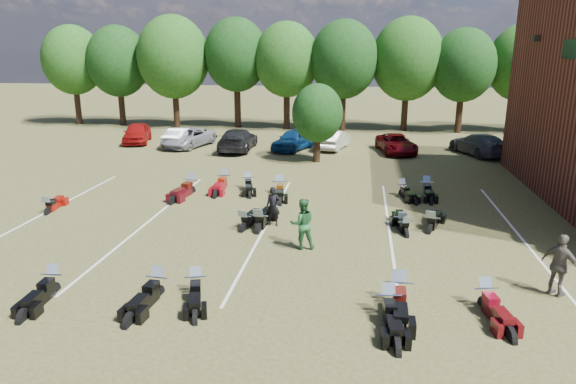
% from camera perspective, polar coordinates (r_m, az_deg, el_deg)
% --- Properties ---
extents(ground, '(160.00, 160.00, 0.00)m').
position_cam_1_polar(ground, '(18.04, 5.26, -7.39)').
color(ground, brown).
rests_on(ground, ground).
extents(car_0, '(2.89, 4.74, 1.51)m').
position_cam_1_polar(car_0, '(41.06, -16.43, 6.31)').
color(car_0, maroon).
rests_on(car_0, ground).
extents(car_1, '(1.82, 4.23, 1.36)m').
position_cam_1_polar(car_1, '(38.99, -11.70, 6.04)').
color(car_1, silver).
rests_on(car_1, ground).
extents(car_2, '(3.40, 5.28, 1.35)m').
position_cam_1_polar(car_2, '(38.47, -11.02, 5.95)').
color(car_2, gray).
rests_on(car_2, ground).
extents(car_3, '(2.24, 5.29, 1.52)m').
position_cam_1_polar(car_3, '(36.68, -5.61, 5.82)').
color(car_3, black).
rests_on(car_3, ground).
extents(car_4, '(3.18, 4.68, 1.48)m').
position_cam_1_polar(car_4, '(36.64, 0.65, 5.85)').
color(car_4, navy).
rests_on(car_4, ground).
extents(car_5, '(2.31, 4.37, 1.37)m').
position_cam_1_polar(car_5, '(37.07, 5.11, 5.82)').
color(car_5, '#9C9D98').
rests_on(car_5, ground).
extents(car_6, '(3.00, 4.92, 1.28)m').
position_cam_1_polar(car_6, '(36.41, 11.95, 5.28)').
color(car_6, '#54040A').
rests_on(car_6, ground).
extents(car_7, '(3.82, 5.43, 1.46)m').
position_cam_1_polar(car_7, '(37.25, 20.44, 5.01)').
color(car_7, '#3F3E43').
rests_on(car_7, ground).
extents(person_black, '(0.59, 0.40, 1.61)m').
position_cam_1_polar(person_black, '(20.98, -1.65, -1.61)').
color(person_black, black).
rests_on(person_black, ground).
extents(person_green, '(1.08, 0.94, 1.89)m').
position_cam_1_polar(person_green, '(18.54, 1.61, -3.54)').
color(person_green, '#24602F').
rests_on(person_green, ground).
extents(person_grey, '(1.09, 1.14, 1.91)m').
position_cam_1_polar(person_grey, '(17.07, 27.98, -7.21)').
color(person_grey, '#57514B').
rests_on(person_grey, ground).
extents(motorcycle_1, '(0.85, 2.24, 1.23)m').
position_cam_1_polar(motorcycle_1, '(17.14, -24.57, -10.16)').
color(motorcycle_1, black).
rests_on(motorcycle_1, ground).
extents(motorcycle_2, '(0.90, 2.32, 1.27)m').
position_cam_1_polar(motorcycle_2, '(15.92, -14.26, -11.15)').
color(motorcycle_2, black).
rests_on(motorcycle_2, ground).
extents(motorcycle_3, '(1.25, 2.21, 1.18)m').
position_cam_1_polar(motorcycle_3, '(15.77, -10.14, -11.16)').
color(motorcycle_3, black).
rests_on(motorcycle_3, ground).
extents(motorcycle_4, '(0.95, 2.38, 1.29)m').
position_cam_1_polar(motorcycle_4, '(14.68, 10.98, -13.38)').
color(motorcycle_4, black).
rests_on(motorcycle_4, ground).
extents(motorcycle_5, '(0.88, 2.55, 1.41)m').
position_cam_1_polar(motorcycle_5, '(15.33, 12.09, -12.12)').
color(motorcycle_5, black).
rests_on(motorcycle_5, ground).
extents(motorcycle_6, '(1.10, 2.32, 1.25)m').
position_cam_1_polar(motorcycle_6, '(15.83, 20.94, -11.93)').
color(motorcycle_6, '#480A0D').
rests_on(motorcycle_6, ground).
extents(motorcycle_7, '(0.90, 2.10, 1.14)m').
position_cam_1_polar(motorcycle_7, '(25.02, -25.06, -2.18)').
color(motorcycle_7, maroon).
rests_on(motorcycle_7, ground).
extents(motorcycle_9, '(1.08, 2.29, 1.23)m').
position_cam_1_polar(motorcycle_9, '(20.70, -4.93, -4.27)').
color(motorcycle_9, black).
rests_on(motorcycle_9, ground).
extents(motorcycle_10, '(0.97, 2.50, 1.37)m').
position_cam_1_polar(motorcycle_10, '(20.53, -3.24, -4.40)').
color(motorcycle_10, black).
rests_on(motorcycle_10, ground).
extents(motorcycle_11, '(1.01, 2.14, 1.14)m').
position_cam_1_polar(motorcycle_11, '(20.59, 12.93, -4.75)').
color(motorcycle_11, black).
rests_on(motorcycle_11, ground).
extents(motorcycle_12, '(0.70, 2.11, 1.17)m').
position_cam_1_polar(motorcycle_12, '(21.05, 12.49, -4.25)').
color(motorcycle_12, black).
rests_on(motorcycle_12, ground).
extents(motorcycle_13, '(1.42, 2.40, 1.27)m').
position_cam_1_polar(motorcycle_13, '(21.20, 15.48, -4.31)').
color(motorcycle_13, black).
rests_on(motorcycle_13, ground).
extents(motorcycle_14, '(1.19, 2.62, 1.41)m').
position_cam_1_polar(motorcycle_14, '(26.23, -10.71, -0.14)').
color(motorcycle_14, '#41090F').
rests_on(motorcycle_14, ground).
extents(motorcycle_15, '(0.82, 2.46, 1.36)m').
position_cam_1_polar(motorcycle_15, '(27.01, -7.08, 0.49)').
color(motorcycle_15, maroon).
rests_on(motorcycle_15, ground).
extents(motorcycle_16, '(1.27, 2.33, 1.24)m').
position_cam_1_polar(motorcycle_16, '(26.68, -4.47, 0.37)').
color(motorcycle_16, black).
rests_on(motorcycle_16, ground).
extents(motorcycle_17, '(1.15, 2.48, 1.33)m').
position_cam_1_polar(motorcycle_17, '(25.61, -0.92, -0.24)').
color(motorcycle_17, black).
rests_on(motorcycle_17, ground).
extents(motorcycle_18, '(1.30, 2.17, 1.15)m').
position_cam_1_polar(motorcycle_18, '(26.02, 12.53, -0.37)').
color(motorcycle_18, black).
rests_on(motorcycle_18, ground).
extents(motorcycle_20, '(0.78, 2.30, 1.27)m').
position_cam_1_polar(motorcycle_20, '(26.52, 15.06, -0.24)').
color(motorcycle_20, black).
rests_on(motorcycle_20, ground).
extents(tree_line, '(56.00, 6.00, 9.79)m').
position_cam_1_polar(tree_line, '(45.61, 6.14, 14.77)').
color(tree_line, black).
rests_on(tree_line, ground).
extents(young_tree_midfield, '(3.20, 3.20, 4.70)m').
position_cam_1_polar(young_tree_midfield, '(32.43, 3.28, 8.73)').
color(young_tree_midfield, black).
rests_on(young_tree_midfield, ground).
extents(parking_lines, '(20.10, 14.00, 0.01)m').
position_cam_1_polar(parking_lines, '(21.14, -2.47, -3.77)').
color(parking_lines, silver).
rests_on(parking_lines, ground).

